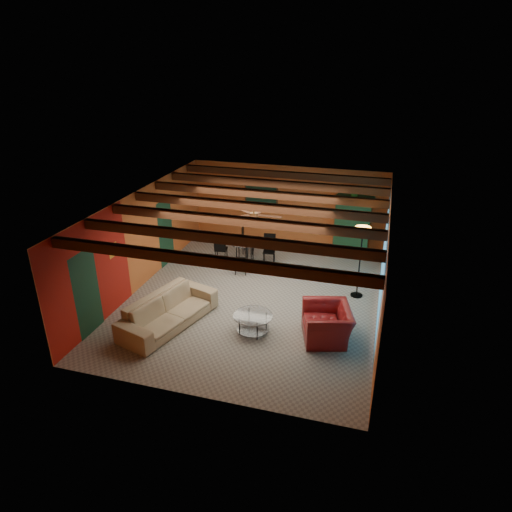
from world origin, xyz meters
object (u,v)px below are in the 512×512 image
(armchair, at_px, (327,323))
(armoire, at_px, (352,227))
(potted_plant, at_px, (355,191))
(vase, at_px, (245,231))
(sofa, at_px, (169,311))
(coffee_table, at_px, (253,323))
(floor_lamp, at_px, (360,262))
(dining_table, at_px, (245,248))

(armchair, xyz_separation_m, armoire, (0.06, 5.04, 0.55))
(potted_plant, bearing_deg, vase, -152.70)
(sofa, height_order, coffee_table, sofa)
(coffee_table, relative_size, floor_lamp, 0.47)
(coffee_table, bearing_deg, vase, 110.06)
(armoire, bearing_deg, armchair, -80.31)
(sofa, relative_size, floor_lamp, 1.30)
(potted_plant, distance_m, vase, 3.65)
(dining_table, xyz_separation_m, floor_lamp, (3.56, -1.21, 0.52))
(armchair, bearing_deg, armoire, 162.83)
(vase, bearing_deg, armchair, -48.46)
(armoire, xyz_separation_m, floor_lamp, (0.45, -2.81, 0.05))
(sofa, height_order, armchair, armchair)
(armchair, relative_size, vase, 6.18)
(dining_table, distance_m, armoire, 3.53)
(potted_plant, xyz_separation_m, vase, (-3.11, -1.60, -1.06))
(vase, bearing_deg, potted_plant, 27.30)
(armchair, xyz_separation_m, coffee_table, (-1.70, -0.25, -0.15))
(armoire, distance_m, potted_plant, 1.17)
(armoire, bearing_deg, potted_plant, 0.00)
(sofa, relative_size, potted_plant, 5.88)
(dining_table, distance_m, vase, 0.57)
(sofa, height_order, dining_table, dining_table)
(dining_table, xyz_separation_m, armoire, (3.11, 1.60, 0.47))
(sofa, distance_m, dining_table, 3.99)
(sofa, xyz_separation_m, floor_lamp, (4.26, 2.72, 0.62))
(potted_plant, bearing_deg, armchair, -90.72)
(dining_table, relative_size, floor_lamp, 0.92)
(armchair, bearing_deg, floor_lamp, 150.56)
(armchair, relative_size, potted_plant, 2.71)
(armoire, bearing_deg, coffee_table, -98.02)
(coffee_table, xyz_separation_m, vase, (-1.34, 3.68, 0.81))
(armchair, xyz_separation_m, vase, (-3.04, 3.43, 0.66))
(potted_plant, bearing_deg, coffee_table, -108.43)
(vase, bearing_deg, floor_lamp, -18.81)
(armchair, relative_size, armoire, 0.64)
(floor_lamp, relative_size, potted_plant, 4.51)
(floor_lamp, bearing_deg, sofa, -147.46)
(sofa, distance_m, armoire, 6.74)
(coffee_table, relative_size, potted_plant, 2.10)
(armoire, distance_m, floor_lamp, 2.85)
(potted_plant, height_order, vase, potted_plant)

